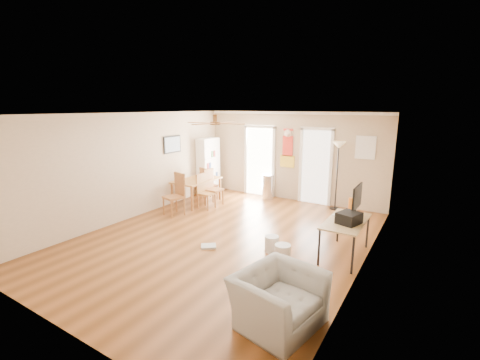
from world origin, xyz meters
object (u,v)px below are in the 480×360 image
Objects in this scene: trash_can at (268,187)px; computer_desk at (345,238)px; bookshelf at (208,166)px; wastebasket_b at (283,253)px; wastebasket_a at (272,244)px; dining_chair_near at (174,195)px; dining_chair_right_b at (206,192)px; dining_table at (197,191)px; armchair at (278,299)px; dining_chair_right_a at (214,188)px; dining_chair_far at (209,184)px; torchiere_lamp at (337,176)px; printer at (349,218)px.

computer_desk is (2.97, -2.73, -0.02)m from trash_can.
wastebasket_b is at bearing -43.08° from bookshelf.
dining_chair_near is at bearing 168.29° from wastebasket_a.
dining_chair_right_b is at bearing 165.86° from computer_desk.
bookshelf reaches higher than dining_chair_near.
bookshelf is at bearing 110.06° from dining_table.
dining_chair_right_a is at bearing 56.68° from armchair.
torchiere_lamp is (3.52, 1.00, 0.44)m from dining_chair_far.
dining_chair_near is (-0.37, -1.24, 0.03)m from dining_chair_right_a.
dining_chair_right_a is at bearing 161.22° from computer_desk.
dining_chair_near reaches higher than trash_can.
dining_chair_right_b is at bearing -177.90° from printer.
dining_chair_near is at bearing -81.20° from dining_table.
wastebasket_a is (2.73, -1.88, -0.35)m from dining_chair_right_a.
torchiere_lamp is (3.40, 2.66, 0.38)m from dining_chair_near.
printer reaches higher than dining_table.
armchair reaches higher than wastebasket_a.
dining_table is 1.32× the size of armchair.
trash_can is at bearing 154.50° from printer.
trash_can is 4.20m from printer.
dining_chair_right_a is at bearing 0.60° from dining_chair_right_b.
dining_chair_near is 4.84m from armchair.
wastebasket_a is 0.29× the size of armchair.
torchiere_lamp is at bearing 53.39° from dining_chair_near.
bookshelf is 1.72m from dining_chair_right_b.
printer reaches higher than wastebasket_a.
printer is (4.42, -0.24, 0.27)m from dining_chair_near.
dining_chair_near reaches higher than dining_chair_far.
torchiere_lamp is 2.98m from computer_desk.
dining_chair_far is 4.80m from computer_desk.
bookshelf is 1.65× the size of dining_chair_near.
dining_chair_far is 5.96m from armchair.
dining_table is at bearing -74.72° from bookshelf.
dining_chair_far is (0.07, 0.50, 0.13)m from dining_table.
dining_table is at bearing 150.12° from wastebasket_b.
dining_chair_right_a reaches higher than computer_desk.
trash_can is at bearing -178.93° from torchiere_lamp.
computer_desk is at bearing -71.23° from torchiere_lamp.
dining_table is 5.66m from armchair.
dining_table is at bearing 64.91° from dining_chair_right_b.
dining_chair_right_a is 3.81m from wastebasket_b.
bookshelf reaches higher than dining_chair_far.
dining_chair_right_b is at bearing 150.72° from wastebasket_a.
dining_chair_right_a is 4.20m from computer_desk.
printer reaches higher than wastebasket_b.
printer reaches higher than computer_desk.
torchiere_lamp is at bearing 127.08° from printer.
dining_chair_near is at bearing 165.38° from dining_chair_right_a.
torchiere_lamp is (3.58, 1.50, 0.57)m from dining_table.
dining_chair_far is at bearing -164.10° from torchiere_lamp.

